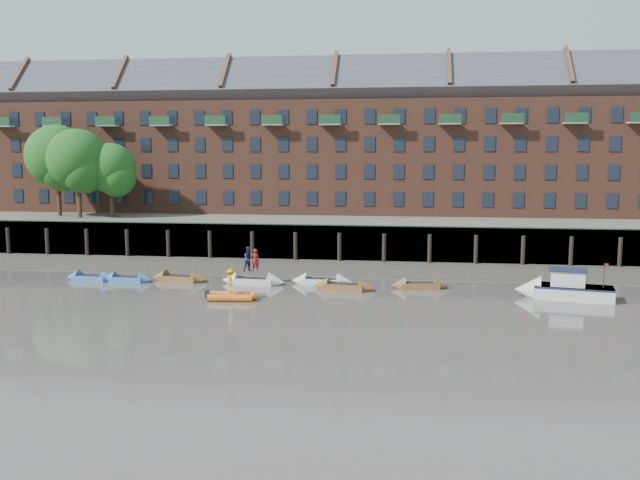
% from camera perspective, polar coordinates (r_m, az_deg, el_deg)
% --- Properties ---
extents(ground, '(220.00, 220.00, 0.00)m').
position_cam_1_polar(ground, '(40.12, -4.56, -6.68)').
color(ground, '#5A554E').
rests_on(ground, ground).
extents(foreshore, '(110.00, 8.00, 0.50)m').
position_cam_1_polar(foreshore, '(57.46, -0.75, -2.38)').
color(foreshore, '#3D382F').
rests_on(foreshore, ground).
extents(mud_band, '(110.00, 1.60, 0.10)m').
position_cam_1_polar(mud_band, '(54.15, -1.28, -2.98)').
color(mud_band, '#4C4336').
rests_on(mud_band, ground).
extents(river_wall, '(110.00, 1.23, 3.30)m').
position_cam_1_polar(river_wall, '(61.51, -0.15, -0.23)').
color(river_wall, '#2D2A26').
rests_on(river_wall, ground).
extents(bank_terrace, '(110.00, 28.00, 3.20)m').
position_cam_1_polar(bank_terrace, '(74.93, 1.28, 1.13)').
color(bank_terrace, '#5E594D').
rests_on(bank_terrace, ground).
extents(apartment_terrace, '(80.60, 15.56, 20.98)m').
position_cam_1_polar(apartment_terrace, '(75.54, 1.39, 9.71)').
color(apartment_terrace, brown).
rests_on(apartment_terrace, bank_terrace).
extents(tree_cluster, '(11.76, 7.74, 9.40)m').
position_cam_1_polar(tree_cluster, '(73.67, -19.86, 6.37)').
color(tree_cluster, '#3A281C').
rests_on(tree_cluster, bank_terrace).
extents(rowboat_0, '(4.24, 1.57, 1.20)m').
position_cam_1_polar(rowboat_0, '(54.69, -18.72, -3.04)').
color(rowboat_0, '#4271B1').
rests_on(rowboat_0, ground).
extents(rowboat_1, '(4.01, 1.21, 1.16)m').
position_cam_1_polar(rowboat_1, '(53.41, -15.92, -3.19)').
color(rowboat_1, '#4271B1').
rests_on(rowboat_1, ground).
extents(rowboat_2, '(4.65, 1.85, 1.31)m').
position_cam_1_polar(rowboat_2, '(52.60, -11.76, -3.19)').
color(rowboat_2, brown).
rests_on(rowboat_2, ground).
extents(rowboat_3, '(4.93, 1.74, 1.40)m').
position_cam_1_polar(rowboat_3, '(50.62, -5.66, -3.46)').
color(rowboat_3, silver).
rests_on(rowboat_3, ground).
extents(rowboat_4, '(4.72, 1.64, 1.35)m').
position_cam_1_polar(rowboat_4, '(50.29, 0.16, -3.51)').
color(rowboat_4, silver).
rests_on(rowboat_4, ground).
extents(rowboat_5, '(4.67, 1.92, 1.32)m').
position_cam_1_polar(rowboat_5, '(48.36, 2.03, -3.96)').
color(rowboat_5, brown).
rests_on(rowboat_5, ground).
extents(rowboat_6, '(4.39, 1.80, 1.24)m').
position_cam_1_polar(rowboat_6, '(49.42, 8.40, -3.80)').
color(rowboat_6, brown).
rests_on(rowboat_6, ground).
extents(rib_tender, '(3.27, 1.78, 0.56)m').
position_cam_1_polar(rib_tender, '(45.48, -7.31, -4.73)').
color(rib_tender, orange).
rests_on(rib_tender, ground).
extents(motor_launch, '(6.55, 3.17, 2.59)m').
position_cam_1_polar(motor_launch, '(48.19, 19.33, -3.89)').
color(motor_launch, silver).
rests_on(motor_launch, ground).
extents(person_rower_a, '(0.73, 0.60, 1.72)m').
position_cam_1_polar(person_rower_a, '(50.40, -5.49, -1.71)').
color(person_rower_a, maroon).
rests_on(person_rower_a, rowboat_3).
extents(person_rower_b, '(1.15, 1.12, 1.87)m').
position_cam_1_polar(person_rower_b, '(50.52, -6.01, -1.61)').
color(person_rower_b, '#19233F').
rests_on(person_rower_b, rowboat_3).
extents(person_rib_crew, '(0.91, 1.17, 1.59)m').
position_cam_1_polar(person_rib_crew, '(45.32, -7.51, -3.39)').
color(person_rib_crew, orange).
rests_on(person_rib_crew, rib_tender).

